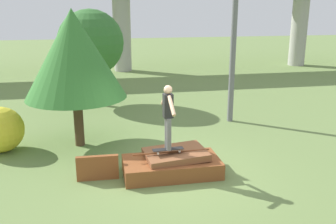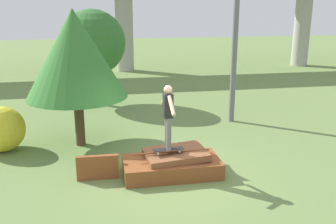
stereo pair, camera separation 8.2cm
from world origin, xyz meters
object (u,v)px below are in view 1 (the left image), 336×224
Objects in this scene: tree_behind_right at (91,43)px; skater at (168,113)px; skateboard at (168,149)px; bush_yellow_flowering at (0,130)px; tree_behind_left at (74,54)px.

skater is at bearing -76.50° from tree_behind_right.
skater is at bearing 14.04° from skateboard.
skateboard is at bearing -29.36° from bush_yellow_flowering.
tree_behind_right is (-1.78, 7.40, 0.97)m from skater.
skateboard is 0.59× the size of bush_yellow_flowering.
skateboard is 0.92m from skater.
tree_behind_left reaches higher than bush_yellow_flowering.
skater is 0.39× the size of tree_behind_left.
skateboard is 7.84m from tree_behind_right.
skateboard is 0.20× the size of tree_behind_right.
bush_yellow_flowering is (-2.60, -4.94, -1.93)m from tree_behind_right.
skater is 3.56m from tree_behind_left.
tree_behind_left is 3.00m from bush_yellow_flowering.
bush_yellow_flowering is at bearing -117.78° from tree_behind_right.
tree_behind_left is 3.05× the size of bush_yellow_flowering.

